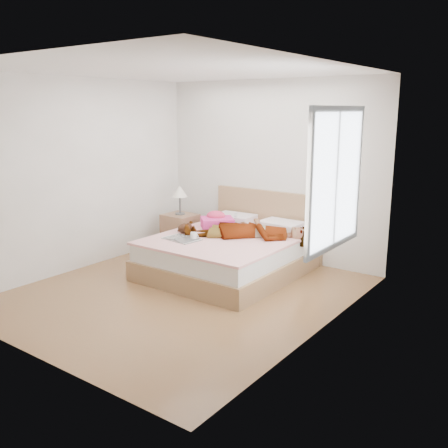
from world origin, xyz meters
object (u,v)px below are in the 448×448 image
object	(u,v)px
woman	(249,227)
plush_toy	(185,228)
phone	(236,215)
nightstand	(180,230)
towel	(217,221)
magazine	(182,239)
coffee_mug	(194,236)
bed	(232,252)

from	to	relation	value
woman	plush_toy	distance (m)	0.89
phone	nightstand	bearing A→B (deg)	161.42
woman	towel	xyz separation A→B (m)	(-0.64, 0.14, -0.02)
magazine	plush_toy	xyz separation A→B (m)	(-0.19, 0.29, 0.06)
plush_toy	nightstand	xyz separation A→B (m)	(-0.63, 0.62, -0.24)
coffee_mug	plush_toy	size ratio (longest dim) A/B	0.51
towel	plush_toy	bearing A→B (deg)	-107.10
magazine	plush_toy	world-z (taller)	plush_toy
phone	plush_toy	world-z (taller)	phone
magazine	towel	bearing A→B (deg)	92.12
magazine	nightstand	bearing A→B (deg)	131.93
bed	plush_toy	world-z (taller)	bed
bed	plush_toy	xyz separation A→B (m)	(-0.60, -0.28, 0.30)
woman	bed	bearing A→B (deg)	-92.83
coffee_mug	bed	bearing A→B (deg)	62.06
woman	plush_toy	bearing A→B (deg)	-92.98
woman	phone	bearing A→B (deg)	-157.15
towel	coffee_mug	xyz separation A→B (m)	(0.17, -0.73, -0.05)
woman	bed	world-z (taller)	bed
woman	magazine	world-z (taller)	woman
phone	magazine	bearing A→B (deg)	-124.53
coffee_mug	nightstand	size ratio (longest dim) A/B	0.12
woman	nightstand	size ratio (longest dim) A/B	1.65
plush_toy	nightstand	bearing A→B (deg)	135.31
magazine	plush_toy	distance (m)	0.35
coffee_mug	plush_toy	bearing A→B (deg)	148.03
towel	nightstand	xyz separation A→B (m)	(-0.79, 0.10, -0.26)
towel	coffee_mug	bearing A→B (deg)	-76.60
magazine	plush_toy	size ratio (longest dim) A/B	2.08
woman	plush_toy	size ratio (longest dim) A/B	7.00
towel	plush_toy	size ratio (longest dim) A/B	2.33
bed	towel	world-z (taller)	bed
woman	magazine	xyz separation A→B (m)	(-0.61, -0.67, -0.11)
bed	nightstand	bearing A→B (deg)	164.57
nightstand	coffee_mug	bearing A→B (deg)	-40.77
magazine	coffee_mug	bearing A→B (deg)	29.49
phone	coffee_mug	world-z (taller)	phone
towel	phone	bearing A→B (deg)	61.33
plush_toy	bed	bearing A→B (deg)	25.46
towel	woman	bearing A→B (deg)	-12.05
bed	towel	size ratio (longest dim) A/B	3.65
woman	nightstand	bearing A→B (deg)	-127.90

